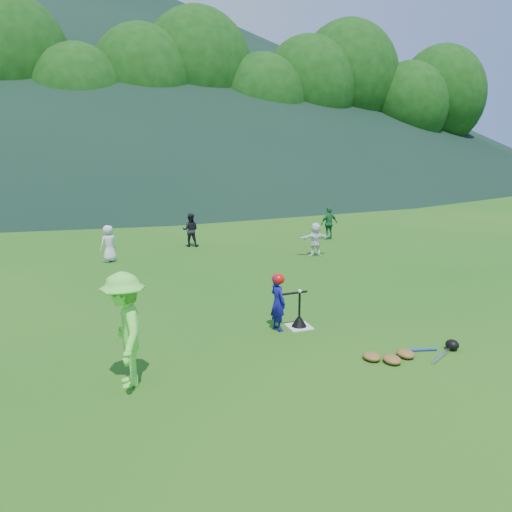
# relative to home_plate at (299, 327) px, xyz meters

# --- Properties ---
(ground) EXTENTS (120.00, 120.00, 0.00)m
(ground) POSITION_rel_home_plate_xyz_m (0.00, 0.00, -0.01)
(ground) COLOR #155613
(ground) RESTS_ON ground
(home_plate) EXTENTS (0.45, 0.45, 0.02)m
(home_plate) POSITION_rel_home_plate_xyz_m (0.00, 0.00, 0.00)
(home_plate) COLOR silver
(home_plate) RESTS_ON ground
(baseball) EXTENTS (0.08, 0.08, 0.08)m
(baseball) POSITION_rel_home_plate_xyz_m (0.00, 0.00, 0.73)
(baseball) COLOR white
(baseball) RESTS_ON batting_tee
(batter_child) EXTENTS (0.33, 0.44, 1.10)m
(batter_child) POSITION_rel_home_plate_xyz_m (-0.45, 0.02, 0.54)
(batter_child) COLOR navy
(batter_child) RESTS_ON ground
(adult_coach) EXTENTS (0.67, 1.13, 1.73)m
(adult_coach) POSITION_rel_home_plate_xyz_m (-3.41, -1.31, 0.86)
(adult_coach) COLOR #6CF848
(adult_coach) RESTS_ON ground
(fielder_a) EXTENTS (0.65, 0.58, 1.12)m
(fielder_a) POSITION_rel_home_plate_xyz_m (-3.12, 7.00, 0.55)
(fielder_a) COLOR silver
(fielder_a) RESTS_ON ground
(fielder_b) EXTENTS (0.68, 0.60, 1.16)m
(fielder_b) POSITION_rel_home_plate_xyz_m (-0.28, 8.44, 0.57)
(fielder_b) COLOR black
(fielder_b) RESTS_ON ground
(fielder_c) EXTENTS (0.75, 0.40, 1.21)m
(fielder_c) POSITION_rel_home_plate_xyz_m (4.86, 7.95, 0.60)
(fielder_c) COLOR #216E36
(fielder_c) RESTS_ON ground
(fielder_d) EXTENTS (1.02, 0.38, 1.08)m
(fielder_d) POSITION_rel_home_plate_xyz_m (3.13, 5.61, 0.53)
(fielder_d) COLOR white
(fielder_d) RESTS_ON ground
(batting_tee) EXTENTS (0.30, 0.30, 0.68)m
(batting_tee) POSITION_rel_home_plate_xyz_m (0.00, 0.00, 0.12)
(batting_tee) COLOR black
(batting_tee) RESTS_ON home_plate
(batter_gear) EXTENTS (0.73, 0.26, 0.46)m
(batter_gear) POSITION_rel_home_plate_xyz_m (-0.42, 0.02, 0.98)
(batter_gear) COLOR red
(batter_gear) RESTS_ON ground
(equipment_pile) EXTENTS (1.80, 0.69, 0.19)m
(equipment_pile) POSITION_rel_home_plate_xyz_m (1.11, -1.91, 0.06)
(equipment_pile) COLOR olive
(equipment_pile) RESTS_ON ground
(outfield_fence) EXTENTS (70.07, 0.08, 1.33)m
(outfield_fence) POSITION_rel_home_plate_xyz_m (0.00, 28.00, 0.69)
(outfield_fence) COLOR gray
(outfield_fence) RESTS_ON ground
(tree_line) EXTENTS (70.04, 11.40, 14.82)m
(tree_line) POSITION_rel_home_plate_xyz_m (0.20, 33.83, 8.20)
(tree_line) COLOR #382314
(tree_line) RESTS_ON ground
(distant_hills) EXTENTS (155.00, 140.00, 32.00)m
(distant_hills) POSITION_rel_home_plate_xyz_m (-7.63, 81.81, 14.97)
(distant_hills) COLOR black
(distant_hills) RESTS_ON ground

